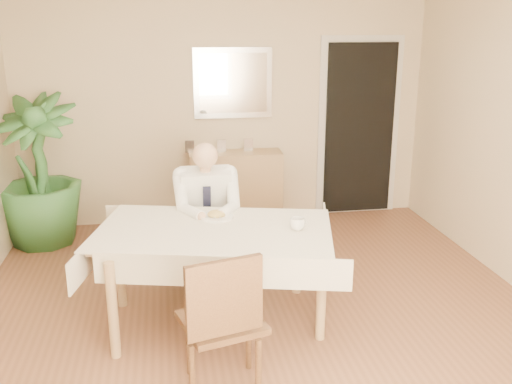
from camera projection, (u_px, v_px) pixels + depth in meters
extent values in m
plane|color=brown|center=(263.00, 326.00, 4.30)|extent=(5.00, 5.00, 0.00)
cube|color=beige|center=(225.00, 106.00, 6.28)|extent=(4.50, 0.02, 2.60)
cube|color=beige|center=(424.00, 367.00, 1.56)|extent=(4.50, 0.02, 2.60)
cube|color=beige|center=(425.00, 315.00, 1.53)|extent=(1.34, 0.02, 1.44)
cube|color=white|center=(422.00, 311.00, 1.55)|extent=(1.18, 0.02, 1.28)
cube|color=beige|center=(358.00, 129.00, 6.59)|extent=(0.96, 0.03, 2.10)
cube|color=black|center=(359.00, 130.00, 6.56)|extent=(0.80, 0.05, 1.95)
cube|color=silver|center=(233.00, 83.00, 6.20)|extent=(0.86, 0.03, 0.76)
cube|color=white|center=(233.00, 83.00, 6.18)|extent=(0.74, 0.02, 0.64)
cube|color=#9B7C4C|center=(214.00, 233.00, 4.16)|extent=(1.77, 1.25, 0.04)
cube|color=beige|center=(214.00, 230.00, 4.15)|extent=(1.89, 1.37, 0.01)
cube|color=beige|center=(221.00, 272.00, 3.71)|extent=(1.66, 0.41, 0.22)
cube|color=beige|center=(209.00, 220.00, 4.65)|extent=(1.66, 0.41, 0.22)
cube|color=beige|center=(95.00, 250.00, 4.05)|extent=(0.25, 0.98, 0.22)
cube|color=beige|center=(326.00, 236.00, 4.31)|extent=(0.25, 0.98, 0.22)
cylinder|color=#9B7C4C|center=(113.00, 311.00, 3.80)|extent=(0.07, 0.07, 0.70)
cylinder|color=#9B7C4C|center=(321.00, 295.00, 4.03)|extent=(0.07, 0.07, 0.70)
cylinder|color=#9B7C4C|center=(120.00, 265.00, 4.50)|extent=(0.07, 0.07, 0.70)
cylinder|color=#9B7C4C|center=(297.00, 254.00, 4.73)|extent=(0.07, 0.07, 0.70)
cube|color=#452C17|center=(206.00, 231.00, 5.00)|extent=(0.45, 0.45, 0.04)
cube|color=#452C17|center=(204.00, 197.00, 5.10)|extent=(0.43, 0.07, 0.43)
cylinder|color=#452C17|center=(187.00, 265.00, 4.86)|extent=(0.04, 0.04, 0.42)
cylinder|color=#452C17|center=(230.00, 262.00, 4.92)|extent=(0.04, 0.04, 0.42)
cylinder|color=#452C17|center=(185.00, 248.00, 5.21)|extent=(0.04, 0.04, 0.42)
cylinder|color=#452C17|center=(225.00, 246.00, 5.26)|extent=(0.04, 0.04, 0.42)
cube|color=#452C17|center=(221.00, 322.00, 3.43)|extent=(0.55, 0.55, 0.04)
cube|color=#452C17|center=(224.00, 298.00, 3.16)|extent=(0.45, 0.16, 0.45)
cylinder|color=#452C17|center=(192.00, 379.00, 3.29)|extent=(0.04, 0.04, 0.44)
cylinder|color=#452C17|center=(258.00, 373.00, 3.35)|extent=(0.04, 0.04, 0.44)
cylinder|color=#452C17|center=(189.00, 343.00, 3.66)|extent=(0.04, 0.04, 0.44)
cylinder|color=#452C17|center=(249.00, 338.00, 3.72)|extent=(0.04, 0.04, 0.44)
cube|color=white|center=(206.00, 198.00, 4.87)|extent=(0.42, 0.31, 0.55)
cube|color=black|center=(207.00, 206.00, 4.76)|extent=(0.07, 0.08, 0.36)
cylinder|color=tan|center=(205.00, 167.00, 4.74)|extent=(0.09, 0.09, 0.08)
sphere|color=tan|center=(205.00, 156.00, 4.69)|extent=(0.21, 0.21, 0.21)
cube|color=black|center=(196.00, 233.00, 4.73)|extent=(0.13, 0.42, 0.13)
cube|color=black|center=(220.00, 232.00, 4.76)|extent=(0.13, 0.42, 0.13)
cube|color=black|center=(199.00, 274.00, 4.65)|extent=(0.11, 0.12, 0.45)
cube|color=black|center=(223.00, 272.00, 4.68)|extent=(0.11, 0.12, 0.45)
cube|color=black|center=(200.00, 298.00, 4.64)|extent=(0.11, 0.26, 0.07)
cube|color=black|center=(224.00, 297.00, 4.67)|extent=(0.11, 0.26, 0.07)
cylinder|color=white|center=(217.00, 217.00, 4.38)|extent=(0.26, 0.26, 0.02)
ellipsoid|color=olive|center=(216.00, 214.00, 4.37)|extent=(0.14, 0.14, 0.06)
cylinder|color=silver|center=(222.00, 217.00, 4.32)|extent=(0.01, 0.13, 0.01)
cylinder|color=silver|center=(212.00, 217.00, 4.31)|extent=(0.01, 0.13, 0.01)
imported|color=white|center=(297.00, 224.00, 4.12)|extent=(0.13, 0.13, 0.09)
cube|color=#9B7C4C|center=(236.00, 188.00, 6.39)|extent=(1.03, 0.38, 0.82)
cube|color=silver|center=(190.00, 147.00, 6.21)|extent=(0.10, 0.02, 0.14)
cube|color=silver|center=(221.00, 146.00, 6.25)|extent=(0.10, 0.02, 0.14)
cube|color=silver|center=(248.00, 145.00, 6.31)|extent=(0.10, 0.02, 0.14)
imported|color=#2C5F2A|center=(37.00, 171.00, 5.69)|extent=(1.06, 1.06, 1.52)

